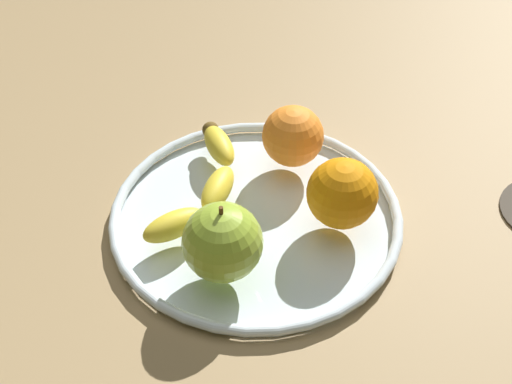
{
  "coord_description": "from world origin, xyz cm",
  "views": [
    {
      "loc": [
        -52.98,
        -26.0,
        60.56
      ],
      "look_at": [
        0.0,
        0.0,
        4.8
      ],
      "focal_mm": 51.35,
      "sensor_mm": 36.0,
      "label": 1
    }
  ],
  "objects_px": {
    "fruit_bowl": "(256,217)",
    "orange_back_left": "(297,137)",
    "orange_front_left": "(342,193)",
    "apple": "(223,242)",
    "banana": "(205,182)"
  },
  "relations": [
    {
      "from": "fruit_bowl",
      "to": "apple",
      "type": "xyz_separation_m",
      "value": [
        -0.09,
        -0.01,
        0.05
      ]
    },
    {
      "from": "banana",
      "to": "apple",
      "type": "xyz_separation_m",
      "value": [
        -0.1,
        -0.08,
        0.03
      ]
    },
    {
      "from": "fruit_bowl",
      "to": "orange_back_left",
      "type": "height_order",
      "value": "orange_back_left"
    },
    {
      "from": "apple",
      "to": "orange_front_left",
      "type": "relative_size",
      "value": 1.16
    },
    {
      "from": "banana",
      "to": "fruit_bowl",
      "type": "bearing_deg",
      "value": -100.61
    },
    {
      "from": "banana",
      "to": "apple",
      "type": "bearing_deg",
      "value": -149.75
    },
    {
      "from": "fruit_bowl",
      "to": "orange_front_left",
      "type": "relative_size",
      "value": 4.24
    },
    {
      "from": "banana",
      "to": "orange_back_left",
      "type": "distance_m",
      "value": 0.12
    },
    {
      "from": "banana",
      "to": "orange_front_left",
      "type": "relative_size",
      "value": 2.74
    },
    {
      "from": "apple",
      "to": "orange_back_left",
      "type": "height_order",
      "value": "apple"
    },
    {
      "from": "banana",
      "to": "apple",
      "type": "relative_size",
      "value": 2.37
    },
    {
      "from": "apple",
      "to": "banana",
      "type": "bearing_deg",
      "value": 38.11
    },
    {
      "from": "orange_back_left",
      "to": "orange_front_left",
      "type": "height_order",
      "value": "orange_front_left"
    },
    {
      "from": "banana",
      "to": "orange_front_left",
      "type": "xyz_separation_m",
      "value": [
        0.03,
        -0.16,
        0.02
      ]
    },
    {
      "from": "fruit_bowl",
      "to": "apple",
      "type": "distance_m",
      "value": 0.11
    }
  ]
}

